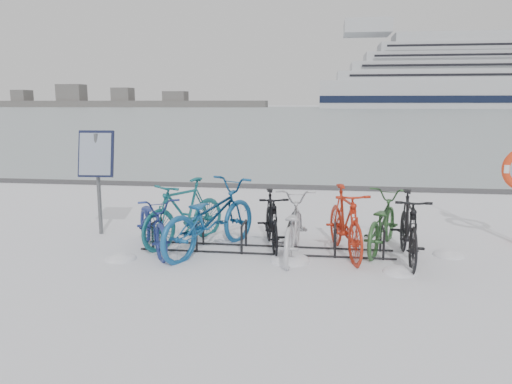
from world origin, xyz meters
name	(u,v)px	position (x,y,z in m)	size (l,w,h in m)	color
ground	(266,251)	(0.00, 0.00, 0.00)	(900.00, 900.00, 0.00)	white
ice_sheet	(322,110)	(0.00, 155.00, 0.01)	(400.00, 298.00, 0.02)	#9DACB2
quay_edge	(291,187)	(0.00, 5.90, 0.05)	(400.00, 0.25, 0.10)	#3F3F42
bike_rack	(266,240)	(0.00, 0.00, 0.18)	(4.00, 0.48, 0.46)	black
info_board	(97,160)	(-3.08, 0.64, 1.34)	(0.63, 0.28, 1.86)	#595B5E
cruise_ferry	(480,79)	(62.71, 208.79, 11.63)	(129.95, 24.53, 42.70)	silver
shoreline	(103,102)	(-122.02, 260.00, 2.79)	(180.00, 12.00, 9.50)	#4D4D4D
bike_0	(153,221)	(-1.80, -0.17, 0.47)	(0.63, 1.80, 0.94)	navy
bike_1	(184,210)	(-1.41, 0.28, 0.56)	(0.53, 1.87, 1.12)	#165D65
bike_2	(210,215)	(-0.89, -0.09, 0.58)	(0.77, 2.21, 1.16)	#16538D
bike_3	(272,218)	(0.06, 0.21, 0.48)	(0.46, 1.61, 0.97)	black
bike_4	(292,224)	(0.42, -0.15, 0.49)	(0.65, 1.86, 0.97)	silver
bike_5	(345,220)	(1.23, 0.02, 0.55)	(0.52, 1.83, 1.10)	red
bike_6	(382,220)	(1.82, 0.40, 0.48)	(0.63, 1.82, 0.95)	#2E592D
bike_7	(409,225)	(2.15, -0.18, 0.54)	(0.50, 1.78, 1.07)	black
snow_drifts	(291,257)	(0.41, -0.26, 0.00)	(5.46, 1.91, 0.21)	white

